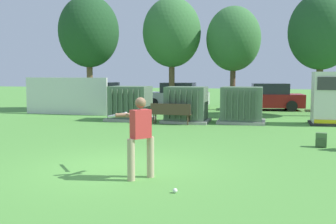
{
  "coord_description": "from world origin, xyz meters",
  "views": [
    {
      "loc": [
        3.35,
        -8.45,
        2.24
      ],
      "look_at": [
        0.33,
        3.5,
        1.0
      ],
      "focal_mm": 41.43,
      "sensor_mm": 36.0,
      "label": 1
    }
  ],
  "objects_px": {
    "backpack": "(321,140)",
    "generator_enclosure": "(330,99)",
    "transformer_west": "(130,104)",
    "batter": "(139,133)",
    "transformer_mid_east": "(242,105)",
    "park_bench": "(171,112)",
    "parked_car_right_of_center": "(268,98)",
    "transformer_mid_west": "(186,105)",
    "parked_car_leftmost": "(99,95)",
    "parked_car_left_of_center": "(177,96)",
    "sports_ball": "(175,191)"
  },
  "relations": [
    {
      "from": "parked_car_left_of_center",
      "to": "park_bench",
      "type": "bearing_deg",
      "value": -78.76
    },
    {
      "from": "transformer_mid_west",
      "to": "parked_car_right_of_center",
      "type": "bearing_deg",
      "value": 62.42
    },
    {
      "from": "backpack",
      "to": "parked_car_leftmost",
      "type": "relative_size",
      "value": 0.1
    },
    {
      "from": "parked_car_left_of_center",
      "to": "generator_enclosure",
      "type": "bearing_deg",
      "value": -38.87
    },
    {
      "from": "generator_enclosure",
      "to": "park_bench",
      "type": "distance_m",
      "value": 6.91
    },
    {
      "from": "transformer_west",
      "to": "generator_enclosure",
      "type": "relative_size",
      "value": 0.91
    },
    {
      "from": "batter",
      "to": "parked_car_right_of_center",
      "type": "bearing_deg",
      "value": 80.69
    },
    {
      "from": "generator_enclosure",
      "to": "parked_car_right_of_center",
      "type": "bearing_deg",
      "value": 111.93
    },
    {
      "from": "transformer_mid_west",
      "to": "transformer_mid_east",
      "type": "distance_m",
      "value": 2.5
    },
    {
      "from": "transformer_west",
      "to": "backpack",
      "type": "relative_size",
      "value": 4.77
    },
    {
      "from": "transformer_mid_east",
      "to": "backpack",
      "type": "distance_m",
      "value": 5.97
    },
    {
      "from": "batter",
      "to": "transformer_mid_east",
      "type": "bearing_deg",
      "value": 81.21
    },
    {
      "from": "transformer_mid_west",
      "to": "sports_ball",
      "type": "height_order",
      "value": "transformer_mid_west"
    },
    {
      "from": "transformer_mid_west",
      "to": "transformer_west",
      "type": "bearing_deg",
      "value": 178.65
    },
    {
      "from": "sports_ball",
      "to": "parked_car_leftmost",
      "type": "height_order",
      "value": "parked_car_leftmost"
    },
    {
      "from": "sports_ball",
      "to": "batter",
      "type": "bearing_deg",
      "value": 139.98
    },
    {
      "from": "park_bench",
      "to": "parked_car_leftmost",
      "type": "xyz_separation_m",
      "value": [
        -6.94,
        7.91,
        0.22
      ]
    },
    {
      "from": "transformer_mid_west",
      "to": "batter",
      "type": "distance_m",
      "value": 9.63
    },
    {
      "from": "backpack",
      "to": "generator_enclosure",
      "type": "bearing_deg",
      "value": 79.59
    },
    {
      "from": "transformer_west",
      "to": "batter",
      "type": "bearing_deg",
      "value": -69.24
    },
    {
      "from": "batter",
      "to": "generator_enclosure",
      "type": "bearing_deg",
      "value": 62.78
    },
    {
      "from": "park_bench",
      "to": "backpack",
      "type": "relative_size",
      "value": 4.11
    },
    {
      "from": "transformer_mid_east",
      "to": "generator_enclosure",
      "type": "bearing_deg",
      "value": 4.2
    },
    {
      "from": "batter",
      "to": "parked_car_left_of_center",
      "type": "relative_size",
      "value": 0.41
    },
    {
      "from": "park_bench",
      "to": "transformer_west",
      "type": "bearing_deg",
      "value": 156.08
    },
    {
      "from": "park_bench",
      "to": "parked_car_right_of_center",
      "type": "bearing_deg",
      "value": 62.32
    },
    {
      "from": "transformer_mid_west",
      "to": "parked_car_right_of_center",
      "type": "relative_size",
      "value": 0.48
    },
    {
      "from": "transformer_west",
      "to": "parked_car_left_of_center",
      "type": "bearing_deg",
      "value": 85.47
    },
    {
      "from": "backpack",
      "to": "parked_car_right_of_center",
      "type": "bearing_deg",
      "value": 97.31
    },
    {
      "from": "park_bench",
      "to": "sports_ball",
      "type": "xyz_separation_m",
      "value": [
        2.4,
        -9.48,
        -0.49
      ]
    },
    {
      "from": "backpack",
      "to": "transformer_west",
      "type": "bearing_deg",
      "value": 147.76
    },
    {
      "from": "generator_enclosure",
      "to": "batter",
      "type": "distance_m",
      "value": 11.51
    },
    {
      "from": "transformer_mid_west",
      "to": "generator_enclosure",
      "type": "xyz_separation_m",
      "value": [
        6.2,
        0.65,
        0.35
      ]
    },
    {
      "from": "sports_ball",
      "to": "backpack",
      "type": "xyz_separation_m",
      "value": [
        3.27,
        5.48,
        0.17
      ]
    },
    {
      "from": "transformer_mid_east",
      "to": "parked_car_right_of_center",
      "type": "relative_size",
      "value": 0.48
    },
    {
      "from": "batter",
      "to": "sports_ball",
      "type": "xyz_separation_m",
      "value": [
        0.97,
        -0.81,
        -0.93
      ]
    },
    {
      "from": "parked_car_left_of_center",
      "to": "backpack",
      "type": "bearing_deg",
      "value": -59.22
    },
    {
      "from": "transformer_west",
      "to": "transformer_mid_west",
      "type": "height_order",
      "value": "same"
    },
    {
      "from": "transformer_mid_east",
      "to": "parked_car_left_of_center",
      "type": "xyz_separation_m",
      "value": [
        -4.62,
        7.0,
        -0.04
      ]
    },
    {
      "from": "parked_car_left_of_center",
      "to": "parked_car_right_of_center",
      "type": "xyz_separation_m",
      "value": [
        5.8,
        -0.39,
        0.0
      ]
    },
    {
      "from": "transformer_west",
      "to": "sports_ball",
      "type": "height_order",
      "value": "transformer_west"
    },
    {
      "from": "batter",
      "to": "parked_car_leftmost",
      "type": "relative_size",
      "value": 0.4
    },
    {
      "from": "transformer_west",
      "to": "batter",
      "type": "height_order",
      "value": "batter"
    },
    {
      "from": "transformer_mid_east",
      "to": "park_bench",
      "type": "bearing_deg",
      "value": -156.41
    },
    {
      "from": "generator_enclosure",
      "to": "parked_car_leftmost",
      "type": "height_order",
      "value": "generator_enclosure"
    },
    {
      "from": "parked_car_leftmost",
      "to": "transformer_west",
      "type": "bearing_deg",
      "value": -55.77
    },
    {
      "from": "parked_car_left_of_center",
      "to": "sports_ball",
      "type": "bearing_deg",
      "value": -77.17
    },
    {
      "from": "transformer_mid_west",
      "to": "parked_car_right_of_center",
      "type": "distance_m",
      "value": 7.88
    },
    {
      "from": "generator_enclosure",
      "to": "backpack",
      "type": "xyz_separation_m",
      "value": [
        -1.02,
        -5.57,
        -0.92
      ]
    },
    {
      "from": "transformer_mid_east",
      "to": "generator_enclosure",
      "type": "relative_size",
      "value": 0.91
    }
  ]
}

